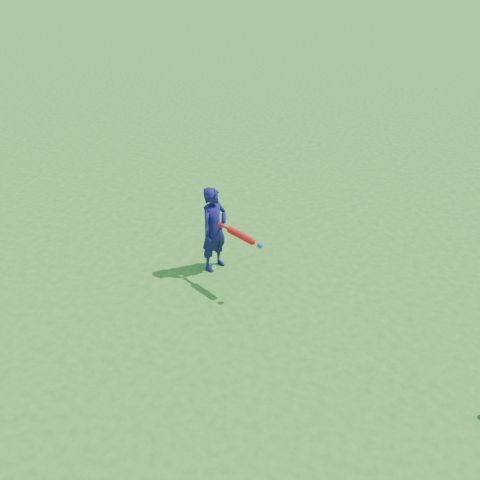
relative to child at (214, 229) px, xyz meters
The scene contains 3 objects.
ground 0.83m from the child, 45.22° to the right, with size 80.00×80.00×0.00m, color #276F1A.
child is the anchor object (origin of this frame).
bat_swing 0.62m from the child, 31.59° to the right, with size 0.70×0.39×0.09m.
Camera 1 is at (2.02, -5.21, 4.03)m, focal length 40.00 mm.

